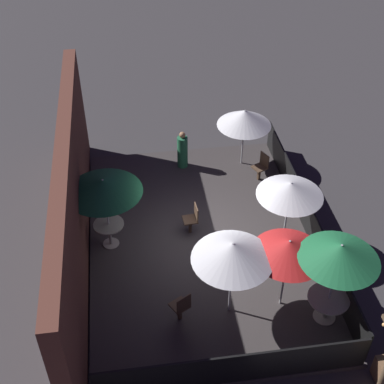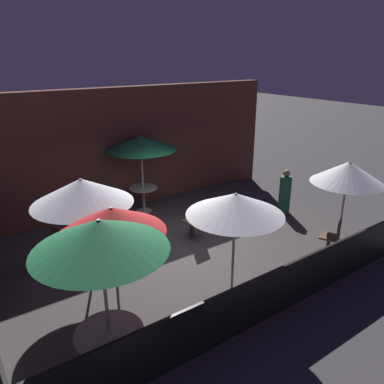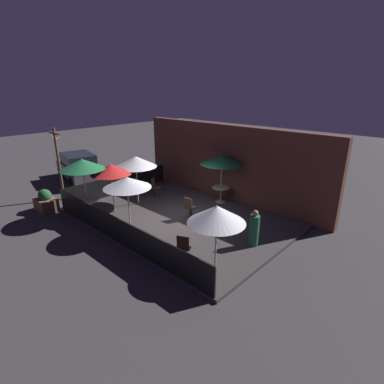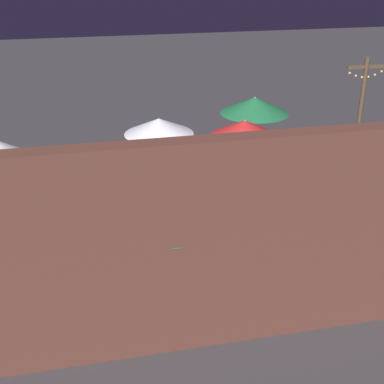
{
  "view_description": "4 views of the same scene",
  "coord_description": "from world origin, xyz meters",
  "px_view_note": "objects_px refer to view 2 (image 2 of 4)",
  "views": [
    {
      "loc": [
        -10.61,
        1.77,
        10.73
      ],
      "look_at": [
        0.65,
        0.16,
        1.37
      ],
      "focal_mm": 50.0,
      "sensor_mm": 36.0,
      "label": 1
    },
    {
      "loc": [
        -4.53,
        -6.76,
        4.54
      ],
      "look_at": [
        0.55,
        0.49,
        1.27
      ],
      "focal_mm": 35.0,
      "sensor_mm": 36.0,
      "label": 2
    },
    {
      "loc": [
        8.33,
        -8.17,
        5.38
      ],
      "look_at": [
        0.44,
        0.28,
        1.27
      ],
      "focal_mm": 28.0,
      "sensor_mm": 36.0,
      "label": 3
    },
    {
      "loc": [
        1.52,
        10.39,
        6.25
      ],
      "look_at": [
        -0.85,
        -0.31,
        1.1
      ],
      "focal_mm": 50.0,
      "sensor_mm": 36.0,
      "label": 4
    }
  ],
  "objects_px": {
    "dining_table_0": "(143,192)",
    "patio_chair_1": "(194,221)",
    "patio_umbrella_0": "(141,143)",
    "patio_umbrella_1": "(100,235)",
    "patron_0": "(285,193)",
    "patio_umbrella_3": "(348,172)",
    "patio_chair_0": "(63,242)",
    "patio_chair_2": "(333,236)",
    "patio_umbrella_5": "(82,191)",
    "dining_table_1": "(110,339)",
    "patio_umbrella_2": "(112,220)",
    "patio_umbrella_4": "(235,204)"
  },
  "relations": [
    {
      "from": "patio_umbrella_1",
      "to": "patio_chair_0",
      "type": "xyz_separation_m",
      "value": [
        0.4,
        3.45,
        -1.72
      ]
    },
    {
      "from": "patio_umbrella_5",
      "to": "patio_chair_2",
      "type": "relative_size",
      "value": 2.47
    },
    {
      "from": "patio_umbrella_5",
      "to": "patio_chair_2",
      "type": "distance_m",
      "value": 5.62
    },
    {
      "from": "patio_chair_2",
      "to": "patron_0",
      "type": "relative_size",
      "value": 0.7
    },
    {
      "from": "patio_umbrella_1",
      "to": "patron_0",
      "type": "relative_size",
      "value": 1.87
    },
    {
      "from": "dining_table_0",
      "to": "patio_chair_0",
      "type": "relative_size",
      "value": 0.88
    },
    {
      "from": "patio_umbrella_0",
      "to": "patio_umbrella_1",
      "type": "xyz_separation_m",
      "value": [
        -3.25,
        -5.07,
        0.16
      ]
    },
    {
      "from": "patio_umbrella_3",
      "to": "patron_0",
      "type": "distance_m",
      "value": 2.28
    },
    {
      "from": "patio_umbrella_4",
      "to": "patio_chair_2",
      "type": "relative_size",
      "value": 2.33
    },
    {
      "from": "patio_umbrella_4",
      "to": "patio_chair_2",
      "type": "xyz_separation_m",
      "value": [
        2.96,
        -0.08,
        -1.45
      ]
    },
    {
      "from": "patio_chair_2",
      "to": "patio_umbrella_3",
      "type": "bearing_deg",
      "value": -91.13
    },
    {
      "from": "patio_umbrella_5",
      "to": "dining_table_1",
      "type": "relative_size",
      "value": 2.31
    },
    {
      "from": "patio_umbrella_0",
      "to": "patron_0",
      "type": "height_order",
      "value": "patio_umbrella_0"
    },
    {
      "from": "patio_umbrella_0",
      "to": "patron_0",
      "type": "bearing_deg",
      "value": -36.18
    },
    {
      "from": "patio_umbrella_1",
      "to": "dining_table_0",
      "type": "bearing_deg",
      "value": 57.33
    },
    {
      "from": "patio_umbrella_1",
      "to": "patio_chair_0",
      "type": "relative_size",
      "value": 2.61
    },
    {
      "from": "patio_chair_0",
      "to": "patio_umbrella_2",
      "type": "bearing_deg",
      "value": -115.81
    },
    {
      "from": "patio_umbrella_3",
      "to": "patio_chair_0",
      "type": "distance_m",
      "value": 6.81
    },
    {
      "from": "patio_umbrella_1",
      "to": "patio_umbrella_3",
      "type": "bearing_deg",
      "value": 5.81
    },
    {
      "from": "dining_table_1",
      "to": "patio_umbrella_4",
      "type": "bearing_deg",
      "value": 7.09
    },
    {
      "from": "patio_umbrella_0",
      "to": "patio_chair_1",
      "type": "height_order",
      "value": "patio_umbrella_0"
    },
    {
      "from": "patio_umbrella_3",
      "to": "patio_umbrella_4",
      "type": "bearing_deg",
      "value": -175.06
    },
    {
      "from": "patron_0",
      "to": "patio_umbrella_5",
      "type": "bearing_deg",
      "value": -169.8
    },
    {
      "from": "patio_umbrella_1",
      "to": "patio_chair_2",
      "type": "xyz_separation_m",
      "value": [
        5.56,
        0.24,
        -1.74
      ]
    },
    {
      "from": "patio_umbrella_2",
      "to": "patio_chair_2",
      "type": "xyz_separation_m",
      "value": [
        5.0,
        -0.71,
        -1.45
      ]
    },
    {
      "from": "patio_umbrella_0",
      "to": "patio_umbrella_4",
      "type": "xyz_separation_m",
      "value": [
        -0.65,
        -4.75,
        -0.12
      ]
    },
    {
      "from": "patio_chair_1",
      "to": "patio_chair_2",
      "type": "relative_size",
      "value": 1.0
    },
    {
      "from": "patio_umbrella_0",
      "to": "patio_chair_1",
      "type": "xyz_separation_m",
      "value": [
        0.18,
        -2.32,
        -1.57
      ]
    },
    {
      "from": "patio_umbrella_5",
      "to": "patio_chair_1",
      "type": "bearing_deg",
      "value": 9.75
    },
    {
      "from": "patio_umbrella_0",
      "to": "dining_table_0",
      "type": "height_order",
      "value": "patio_umbrella_0"
    },
    {
      "from": "patio_umbrella_2",
      "to": "patron_0",
      "type": "distance_m",
      "value": 6.42
    },
    {
      "from": "patio_umbrella_3",
      "to": "patio_chair_2",
      "type": "xyz_separation_m",
      "value": [
        -0.92,
        -0.42,
        -1.25
      ]
    },
    {
      "from": "dining_table_1",
      "to": "patio_chair_0",
      "type": "height_order",
      "value": "patio_chair_0"
    },
    {
      "from": "patio_umbrella_0",
      "to": "patio_chair_2",
      "type": "distance_m",
      "value": 5.58
    },
    {
      "from": "patio_chair_1",
      "to": "patio_chair_2",
      "type": "height_order",
      "value": "patio_chair_1"
    },
    {
      "from": "patio_umbrella_0",
      "to": "patio_umbrella_2",
      "type": "bearing_deg",
      "value": -123.17
    },
    {
      "from": "patio_umbrella_3",
      "to": "patio_chair_0",
      "type": "xyz_separation_m",
      "value": [
        -6.08,
        2.8,
        -1.24
      ]
    },
    {
      "from": "patio_umbrella_4",
      "to": "dining_table_0",
      "type": "relative_size",
      "value": 2.6
    },
    {
      "from": "patio_chair_0",
      "to": "patio_umbrella_5",
      "type": "bearing_deg",
      "value": -112.42
    },
    {
      "from": "patio_umbrella_1",
      "to": "patio_chair_2",
      "type": "bearing_deg",
      "value": 2.49
    },
    {
      "from": "patio_umbrella_1",
      "to": "patio_chair_1",
      "type": "distance_m",
      "value": 4.73
    },
    {
      "from": "patio_umbrella_1",
      "to": "dining_table_0",
      "type": "height_order",
      "value": "patio_umbrella_1"
    },
    {
      "from": "dining_table_0",
      "to": "patio_chair_1",
      "type": "height_order",
      "value": "patio_chair_1"
    },
    {
      "from": "patio_umbrella_4",
      "to": "patio_umbrella_1",
      "type": "bearing_deg",
      "value": -172.91
    },
    {
      "from": "patio_umbrella_5",
      "to": "patio_chair_0",
      "type": "xyz_separation_m",
      "value": [
        -0.15,
        1.2,
        -1.52
      ]
    },
    {
      "from": "patio_umbrella_2",
      "to": "patio_chair_1",
      "type": "height_order",
      "value": "patio_umbrella_2"
    },
    {
      "from": "patio_umbrella_0",
      "to": "patio_chair_0",
      "type": "xyz_separation_m",
      "value": [
        -2.86,
        -1.62,
        -1.56
      ]
    },
    {
      "from": "patio_umbrella_0",
      "to": "patio_chair_1",
      "type": "bearing_deg",
      "value": -85.66
    },
    {
      "from": "patio_umbrella_5",
      "to": "patio_chair_0",
      "type": "distance_m",
      "value": 1.94
    },
    {
      "from": "dining_table_0",
      "to": "patio_chair_0",
      "type": "bearing_deg",
      "value": -150.46
    }
  ]
}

